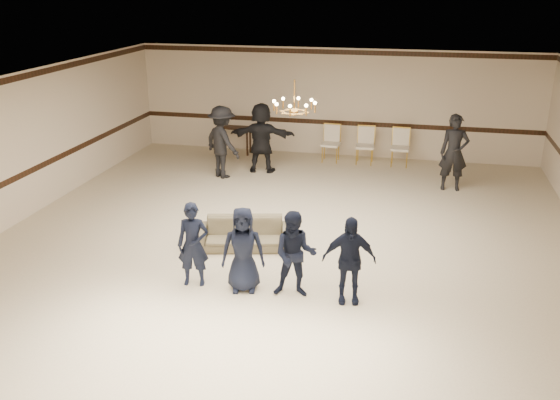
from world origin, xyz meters
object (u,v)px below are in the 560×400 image
at_px(chandelier, 294,96).
at_px(adult_mid, 261,138).
at_px(settee, 244,233).
at_px(console_table, 235,140).
at_px(boy_b, 243,250).
at_px(boy_c, 295,255).
at_px(banquet_chair_left, 331,144).
at_px(adult_left, 222,142).
at_px(banquet_chair_mid, 365,146).
at_px(adult_right, 454,153).
at_px(boy_d, 349,260).
at_px(banquet_chair_right, 400,148).
at_px(boy_a, 193,245).

distance_m(chandelier, adult_mid, 4.60).
height_order(settee, console_table, console_table).
xyz_separation_m(boy_b, boy_c, (0.90, 0.00, 0.00)).
bearing_deg(banquet_chair_left, settee, -92.68).
bearing_deg(adult_left, console_table, -46.19).
height_order(chandelier, banquet_chair_mid, chandelier).
distance_m(adult_left, adult_right, 6.01).
height_order(boy_b, banquet_chair_mid, boy_b).
xyz_separation_m(banquet_chair_left, console_table, (-3.00, 0.20, -0.11)).
bearing_deg(chandelier, boy_b, -95.69).
height_order(chandelier, boy_d, chandelier).
height_order(settee, adult_right, adult_right).
distance_m(banquet_chair_mid, banquet_chair_right, 1.00).
relative_size(boy_b, settee, 0.76).
bearing_deg(boy_c, adult_left, 111.26).
relative_size(banquet_chair_left, banquet_chair_right, 1.00).
bearing_deg(boy_b, settee, 92.32).
bearing_deg(banquet_chair_left, chandelier, -85.91).
distance_m(boy_a, settee, 1.81).
distance_m(boy_c, adult_right, 6.86).
relative_size(banquet_chair_left, banquet_chair_mid, 1.00).
distance_m(settee, banquet_chair_left, 6.45).
height_order(boy_c, adult_left, adult_left).
distance_m(boy_c, console_table, 9.04).
distance_m(adult_mid, console_table, 2.13).
height_order(settee, banquet_chair_right, banquet_chair_right).
bearing_deg(adult_mid, adult_right, 170.91).
distance_m(chandelier, adult_right, 5.19).
height_order(adult_right, console_table, adult_right).
height_order(boy_d, adult_right, adult_right).
height_order(adult_left, console_table, adult_left).
bearing_deg(banquet_chair_right, boy_a, -110.00).
bearing_deg(boy_c, boy_a, 172.96).
bearing_deg(adult_left, boy_c, 152.90).
bearing_deg(banquet_chair_mid, adult_mid, -156.10).
distance_m(boy_b, adult_mid, 6.82).
height_order(boy_d, console_table, boy_d).
relative_size(boy_c, adult_left, 0.78).
distance_m(settee, adult_left, 4.70).
bearing_deg(banquet_chair_right, chandelier, -109.49).
relative_size(boy_d, adult_left, 0.78).
bearing_deg(adult_right, boy_b, -125.01).
bearing_deg(boy_d, adult_left, 114.24).
relative_size(chandelier, settee, 0.47).
relative_size(chandelier, banquet_chair_mid, 0.89).
bearing_deg(boy_c, banquet_chair_left, 87.13).
height_order(boy_b, console_table, boy_b).
distance_m(banquet_chair_left, console_table, 3.01).
xyz_separation_m(boy_d, banquet_chair_right, (0.51, 8.09, -0.22)).
bearing_deg(boy_b, adult_right, 46.02).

